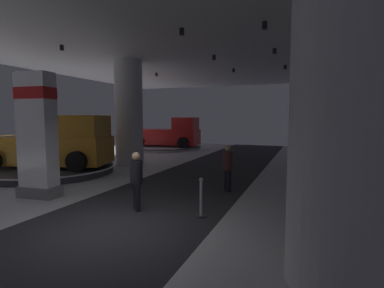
# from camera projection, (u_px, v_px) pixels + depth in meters

# --- Properties ---
(ground) EXTENTS (24.00, 44.00, 0.06)m
(ground) POSITION_uv_depth(u_px,v_px,m) (108.00, 230.00, 6.64)
(ground) COLOR silver
(column_right) EXTENTS (1.55, 1.55, 5.50)m
(column_right) POSITION_uv_depth(u_px,v_px,m) (345.00, 100.00, 4.25)
(column_right) COLOR silver
(column_right) RESTS_ON ground
(column_left) EXTENTS (1.46, 1.46, 5.50)m
(column_left) POSITION_uv_depth(u_px,v_px,m) (129.00, 113.00, 15.59)
(column_left) COLOR silver
(column_left) RESTS_ON ground
(brand_sign_pylon) EXTENTS (1.32, 0.76, 3.89)m
(brand_sign_pylon) POSITION_uv_depth(u_px,v_px,m) (37.00, 133.00, 9.20)
(brand_sign_pylon) COLOR slate
(brand_sign_pylon) RESTS_ON ground
(display_platform_mid_left) EXTENTS (5.68, 5.68, 0.31)m
(display_platform_mid_left) POSITION_uv_depth(u_px,v_px,m) (50.00, 169.00, 13.37)
(display_platform_mid_left) COLOR #333338
(display_platform_mid_left) RESTS_ON ground
(pickup_truck_mid_left) EXTENTS (5.68, 3.80, 2.30)m
(pickup_truck_mid_left) POSITION_uv_depth(u_px,v_px,m) (56.00, 146.00, 13.25)
(pickup_truck_mid_left) COLOR #B77519
(pickup_truck_mid_left) RESTS_ON display_platform_mid_left
(display_platform_deep_left) EXTENTS (5.68, 5.68, 0.23)m
(display_platform_deep_left) POSITION_uv_depth(u_px,v_px,m) (166.00, 147.00, 23.86)
(display_platform_deep_left) COLOR #B7B7BC
(display_platform_deep_left) RESTS_ON ground
(pickup_truck_deep_left) EXTENTS (5.46, 3.01, 2.30)m
(pickup_truck_deep_left) POSITION_uv_depth(u_px,v_px,m) (169.00, 135.00, 23.68)
(pickup_truck_deep_left) COLOR red
(pickup_truck_deep_left) RESTS_ON display_platform_deep_left
(visitor_walking_near) EXTENTS (0.32, 0.32, 1.59)m
(visitor_walking_near) POSITION_uv_depth(u_px,v_px,m) (228.00, 165.00, 9.98)
(visitor_walking_near) COLOR black
(visitor_walking_near) RESTS_ON ground
(visitor_walking_far) EXTENTS (0.32, 0.32, 1.59)m
(visitor_walking_far) POSITION_uv_depth(u_px,v_px,m) (136.00, 178.00, 7.89)
(visitor_walking_far) COLOR black
(visitor_walking_far) RESTS_ON ground
(stanchion_a) EXTENTS (0.28, 0.28, 1.01)m
(stanchion_a) POSITION_uv_depth(u_px,v_px,m) (201.00, 202.00, 7.44)
(stanchion_a) COLOR #333338
(stanchion_a) RESTS_ON ground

